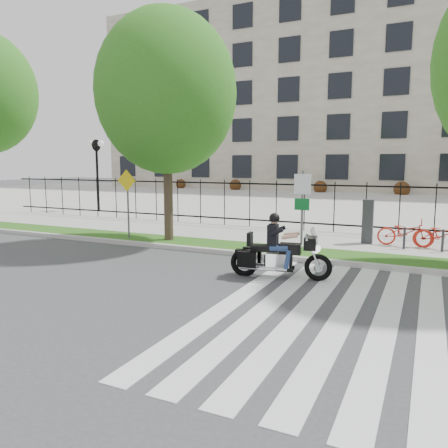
% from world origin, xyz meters
% --- Properties ---
extents(ground, '(120.00, 120.00, 0.00)m').
position_xyz_m(ground, '(0.00, 0.00, 0.00)').
color(ground, '#3B3B3E').
rests_on(ground, ground).
extents(curb, '(60.00, 0.20, 0.15)m').
position_xyz_m(curb, '(0.00, 4.10, 0.07)').
color(curb, '#ADAAA3').
rests_on(curb, ground).
extents(grass_verge, '(60.00, 1.50, 0.15)m').
position_xyz_m(grass_verge, '(0.00, 4.95, 0.07)').
color(grass_verge, '#1F4B12').
rests_on(grass_verge, ground).
extents(sidewalk, '(60.00, 3.50, 0.15)m').
position_xyz_m(sidewalk, '(0.00, 7.45, 0.07)').
color(sidewalk, '#AAA79F').
rests_on(sidewalk, ground).
extents(plaza, '(80.00, 34.00, 0.10)m').
position_xyz_m(plaza, '(0.00, 25.00, 0.05)').
color(plaza, '#AAA79F').
rests_on(plaza, ground).
extents(crosswalk_stripes, '(5.70, 8.00, 0.01)m').
position_xyz_m(crosswalk_stripes, '(4.83, 0.00, 0.01)').
color(crosswalk_stripes, silver).
rests_on(crosswalk_stripes, ground).
extents(iron_fence, '(30.00, 0.06, 2.00)m').
position_xyz_m(iron_fence, '(0.00, 9.20, 1.15)').
color(iron_fence, black).
rests_on(iron_fence, sidewalk).
extents(office_building, '(60.00, 21.90, 20.15)m').
position_xyz_m(office_building, '(0.00, 44.92, 9.97)').
color(office_building, gray).
rests_on(office_building, ground).
extents(lamp_post_left, '(1.06, 0.70, 4.25)m').
position_xyz_m(lamp_post_left, '(-12.00, 12.00, 3.21)').
color(lamp_post_left, black).
rests_on(lamp_post_left, ground).
extents(street_tree_1, '(4.86, 4.86, 7.92)m').
position_xyz_m(street_tree_1, '(-2.60, 4.95, 5.27)').
color(street_tree_1, '#31221A').
rests_on(street_tree_1, grass_verge).
extents(sign_pole_regulatory, '(0.50, 0.09, 2.50)m').
position_xyz_m(sign_pole_regulatory, '(2.35, 4.58, 1.74)').
color(sign_pole_regulatory, '#59595B').
rests_on(sign_pole_regulatory, grass_verge).
extents(sign_pole_warning, '(0.78, 0.09, 2.49)m').
position_xyz_m(sign_pole_warning, '(-4.10, 4.58, 1.74)').
color(sign_pole_warning, '#59595B').
rests_on(sign_pole_warning, grass_verge).
extents(motorcycle_rider, '(2.55, 0.94, 1.98)m').
position_xyz_m(motorcycle_rider, '(2.47, 2.10, 0.66)').
color(motorcycle_rider, black).
rests_on(motorcycle_rider, ground).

